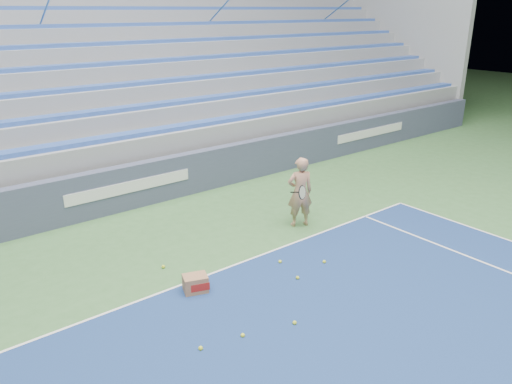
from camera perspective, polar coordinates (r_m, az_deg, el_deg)
sponsor_barrier at (r=12.55m, az=-14.41°, el=0.56°), size 30.00×0.32×1.10m
bleachers at (r=17.41m, az=-23.06°, el=11.13°), size 31.00×9.15×7.30m
tennis_player at (r=11.12m, az=5.05°, el=-0.01°), size 0.95×0.91×1.60m
ball_box at (r=8.85m, az=-6.94°, el=-10.36°), size 0.49×0.44×0.31m
tennis_ball_0 at (r=9.82m, az=7.81°, el=-7.91°), size 0.07×0.07×0.07m
tennis_ball_1 at (r=7.57m, az=-6.35°, el=-17.33°), size 0.07×0.07×0.07m
tennis_ball_2 at (r=9.72m, az=-10.54°, el=-8.39°), size 0.07×0.07×0.07m
tennis_ball_3 at (r=7.77m, az=-1.53°, el=-16.05°), size 0.07×0.07×0.07m
tennis_ball_4 at (r=9.75m, az=2.77°, el=-7.96°), size 0.07×0.07×0.07m
tennis_ball_5 at (r=9.23m, az=4.77°, el=-9.74°), size 0.07×0.07×0.07m
tennis_ball_6 at (r=8.05m, az=4.43°, el=-14.67°), size 0.07×0.07×0.07m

